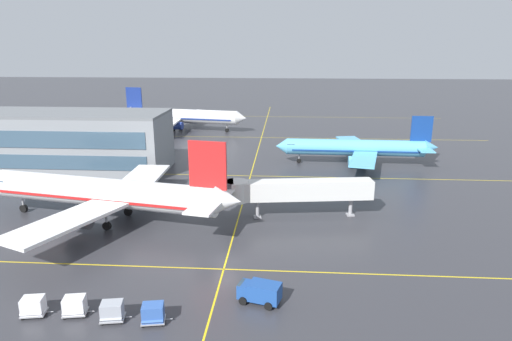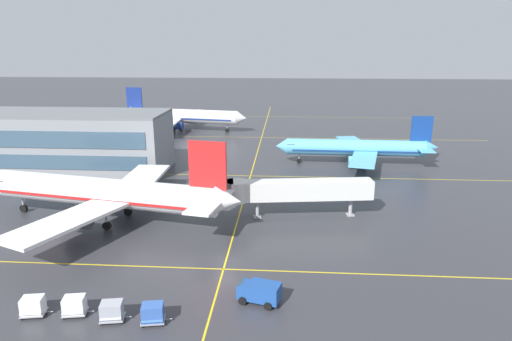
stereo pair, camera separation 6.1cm
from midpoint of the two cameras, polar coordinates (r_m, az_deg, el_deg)
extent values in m
plane|color=#333338|center=(52.82, -3.89, -11.49)|extent=(600.00, 600.00, 0.00)
cylinder|color=white|center=(65.94, -19.15, -2.63)|extent=(34.02, 10.28, 4.02)
cone|color=white|center=(57.80, -3.57, -3.88)|extent=(4.04, 4.39, 3.82)
cube|color=red|center=(57.34, -6.26, 0.66)|extent=(5.06, 1.32, 6.35)
cube|color=white|center=(61.32, -4.62, -2.73)|extent=(4.36, 6.04, 0.25)
cube|color=white|center=(55.72, -6.77, -4.72)|extent=(4.36, 6.04, 0.25)
cube|color=white|center=(72.86, -14.54, -1.07)|extent=(5.84, 15.99, 0.42)
cube|color=white|center=(58.74, -23.04, -5.93)|extent=(11.22, 16.77, 0.42)
cylinder|color=#4C4C51|center=(71.03, -16.72, -2.83)|extent=(3.95, 2.86, 2.22)
cylinder|color=#4C4C51|center=(62.52, -21.91, -5.87)|extent=(3.95, 2.86, 2.22)
cube|color=#385166|center=(75.61, -29.26, -1.04)|extent=(2.56, 3.99, 0.74)
cube|color=red|center=(66.09, -19.11, -3.05)|extent=(31.36, 9.81, 0.38)
cylinder|color=#99999E|center=(75.06, -27.77, -3.50)|extent=(0.30, 0.30, 1.75)
cylinder|color=black|center=(75.42, -27.66, -4.33)|extent=(1.23, 0.69, 1.16)
cylinder|color=#99999E|center=(67.84, -16.18, -4.18)|extent=(0.30, 0.30, 1.75)
cylinder|color=black|center=(68.23, -16.11, -5.10)|extent=(1.23, 0.69, 1.16)
cylinder|color=#99999E|center=(63.51, -18.70, -5.78)|extent=(0.30, 0.30, 1.75)
cylinder|color=black|center=(63.93, -18.61, -6.75)|extent=(1.23, 0.69, 1.16)
cylinder|color=#5BB7E5|center=(95.03, 12.50, 2.89)|extent=(28.30, 3.92, 3.35)
cone|color=#5BB7E5|center=(94.25, 3.25, 3.14)|extent=(2.36, 3.33, 3.29)
cone|color=#5BB7E5|center=(98.20, 21.54, 2.78)|extent=(2.89, 3.24, 3.19)
cube|color=navy|center=(96.86, 20.46, 5.02)|extent=(4.24, 0.40, 5.29)
cube|color=#5BB7E5|center=(100.18, 20.12, 3.16)|extent=(2.92, 4.64, 0.21)
cube|color=#5BB7E5|center=(95.20, 20.90, 2.46)|extent=(2.92, 4.64, 0.21)
cube|color=#5BB7E5|center=(102.52, 12.47, 3.52)|extent=(7.00, 13.86, 0.35)
cube|color=#5BB7E5|center=(88.04, 13.64, 1.46)|extent=(7.48, 13.93, 0.35)
cylinder|color=#5BB7E5|center=(99.81, 12.03, 2.54)|extent=(3.04, 1.91, 1.85)
cylinder|color=#5BB7E5|center=(90.96, 12.68, 1.23)|extent=(3.04, 1.91, 1.85)
cube|color=#385166|center=(94.11, 4.49, 3.40)|extent=(1.65, 3.12, 0.62)
cube|color=navy|center=(95.12, 12.49, 2.65)|extent=(26.04, 3.91, 0.32)
cylinder|color=#99999E|center=(94.71, 5.53, 1.81)|extent=(0.25, 0.25, 1.46)
cylinder|color=black|center=(94.95, 5.51, 1.24)|extent=(0.98, 0.42, 0.97)
cylinder|color=#99999E|center=(97.97, 13.29, 1.92)|extent=(0.25, 0.25, 1.46)
cylinder|color=black|center=(98.20, 13.26, 1.37)|extent=(0.98, 0.42, 0.97)
cylinder|color=#99999E|center=(93.56, 13.67, 1.26)|extent=(0.25, 0.25, 1.46)
cylinder|color=black|center=(93.80, 13.63, 0.68)|extent=(0.98, 0.42, 0.97)
cylinder|color=white|center=(133.05, -9.35, 6.93)|extent=(33.22, 9.53, 3.92)
cone|color=white|center=(127.16, -1.86, 6.72)|extent=(3.30, 4.25, 3.85)
cone|color=white|center=(141.07, -16.22, 7.18)|extent=(3.89, 4.24, 3.73)
cube|color=navy|center=(139.21, -15.39, 8.98)|extent=(4.95, 1.22, 6.20)
cube|color=white|center=(137.34, -16.07, 6.97)|extent=(4.18, 5.86, 0.25)
cube|color=white|center=(142.69, -14.84, 7.37)|extent=(4.18, 5.86, 0.25)
cube|color=white|center=(125.66, -11.33, 6.03)|extent=(5.94, 15.68, 0.41)
cube|color=white|center=(141.54, -8.34, 7.24)|extent=(10.75, 16.37, 0.41)
cylinder|color=navy|center=(128.43, -10.16, 5.69)|extent=(3.83, 2.74, 2.17)
cylinder|color=navy|center=(138.17, -8.36, 6.47)|extent=(3.83, 2.74, 2.17)
cube|color=#385166|center=(127.73, -2.90, 7.01)|extent=(2.45, 3.87, 0.72)
cube|color=navy|center=(133.12, -9.34, 6.72)|extent=(30.63, 9.11, 0.37)
cylinder|color=#99999E|center=(128.83, -3.76, 5.68)|extent=(0.29, 0.29, 1.70)
cylinder|color=black|center=(129.04, -3.76, 5.18)|extent=(1.20, 0.65, 1.14)
cylinder|color=#99999E|center=(131.85, -10.58, 5.68)|extent=(0.29, 0.29, 1.70)
cylinder|color=black|center=(132.05, -10.56, 5.19)|extent=(1.20, 0.65, 1.14)
cylinder|color=#99999E|center=(136.69, -9.66, 6.07)|extent=(0.29, 0.29, 1.70)
cylinder|color=black|center=(136.88, -9.64, 5.60)|extent=(1.20, 0.65, 1.14)
cube|color=yellow|center=(51.07, -4.20, -12.50)|extent=(119.91, 0.20, 0.01)
cube|color=yellow|center=(85.37, -0.73, -0.68)|extent=(119.91, 0.20, 0.01)
cube|color=yellow|center=(121.33, 0.69, 4.26)|extent=(119.91, 0.20, 0.01)
cube|color=yellow|center=(157.83, 1.47, 6.94)|extent=(119.91, 0.20, 0.01)
cube|color=yellow|center=(103.25, 0.10, 2.22)|extent=(0.20, 163.27, 0.01)
cube|color=#1E4793|center=(44.40, 1.09, -15.29)|extent=(3.41, 2.66, 1.70)
cube|color=#1E4793|center=(45.05, -1.34, -15.02)|extent=(1.75, 2.09, 1.40)
cube|color=#385166|center=(45.03, -1.95, -14.52)|extent=(0.79, 1.64, 0.70)
cylinder|color=black|center=(46.15, -0.83, -15.21)|extent=(0.85, 0.49, 0.80)
cylinder|color=black|center=(44.65, -1.73, -16.38)|extent=(0.85, 0.49, 0.80)
cylinder|color=black|center=(45.42, 2.36, -15.78)|extent=(0.85, 0.49, 0.80)
cylinder|color=black|center=(43.89, 1.57, -17.00)|extent=(0.85, 0.49, 0.80)
cube|color=#99999E|center=(47.81, -26.60, -16.00)|extent=(2.35, 1.95, 0.12)
cube|color=silver|center=(47.41, -26.72, -15.16)|extent=(2.12, 1.75, 1.50)
cube|color=silver|center=(47.20, -26.89, -16.08)|extent=(1.97, 0.89, 0.57)
cylinder|color=#99999E|center=(47.36, -25.01, -16.11)|extent=(0.70, 0.20, 0.08)
cylinder|color=black|center=(47.12, -25.82, -16.64)|extent=(0.25, 0.14, 0.24)
cylinder|color=black|center=(48.11, -25.33, -15.88)|extent=(0.25, 0.14, 0.24)
cylinder|color=black|center=(47.72, -27.82, -16.49)|extent=(0.25, 0.14, 0.24)
cylinder|color=black|center=(48.69, -27.29, -15.74)|extent=(0.25, 0.14, 0.24)
cube|color=#99999E|center=(46.37, -22.17, -16.49)|extent=(2.35, 1.95, 0.12)
cube|color=silver|center=(45.96, -22.28, -15.63)|extent=(2.12, 1.75, 1.50)
cube|color=silver|center=(45.74, -22.41, -16.58)|extent=(1.97, 0.89, 0.57)
cylinder|color=#99999E|center=(46.01, -20.49, -16.56)|extent=(0.70, 0.20, 0.08)
cylinder|color=black|center=(45.73, -21.29, -17.14)|extent=(0.25, 0.14, 0.24)
cylinder|color=black|center=(46.74, -20.90, -16.33)|extent=(0.25, 0.14, 0.24)
cylinder|color=black|center=(46.20, -23.42, -17.02)|extent=(0.25, 0.14, 0.24)
cylinder|color=black|center=(47.20, -22.98, -16.23)|extent=(0.25, 0.14, 0.24)
cube|color=#99999E|center=(44.45, -17.93, -17.54)|extent=(2.35, 1.95, 0.12)
cube|color=#9EA3AD|center=(44.02, -18.02, -16.66)|extent=(2.12, 1.75, 1.50)
cube|color=#9EA3AD|center=(43.81, -18.12, -17.66)|extent=(1.97, 0.89, 0.57)
cylinder|color=#99999E|center=(44.19, -16.13, -17.60)|extent=(0.70, 0.20, 0.08)
cylinder|color=black|center=(43.87, -16.93, -18.22)|extent=(0.25, 0.14, 0.24)
cylinder|color=black|center=(44.89, -16.64, -17.34)|extent=(0.25, 0.14, 0.24)
cylinder|color=black|center=(44.22, -19.20, -18.13)|extent=(0.25, 0.14, 0.24)
cylinder|color=black|center=(45.23, -18.86, -17.27)|extent=(0.25, 0.14, 0.24)
cube|color=#99999E|center=(43.23, -13.05, -18.18)|extent=(2.35, 1.95, 0.12)
cube|color=#335BAD|center=(42.79, -13.12, -17.28)|extent=(2.12, 1.75, 1.50)
cube|color=#335BAD|center=(42.58, -13.17, -18.31)|extent=(1.97, 0.89, 0.57)
cylinder|color=#99999E|center=(43.08, -11.18, -18.19)|extent=(0.70, 0.20, 0.08)
cylinder|color=black|center=(42.72, -11.94, -18.85)|extent=(0.25, 0.14, 0.24)
cylinder|color=black|center=(43.74, -11.78, -17.93)|extent=(0.25, 0.14, 0.24)
cylinder|color=black|center=(42.93, -14.32, -18.82)|extent=(0.25, 0.14, 0.24)
cylinder|color=black|center=(43.95, -14.10, -17.91)|extent=(0.25, 0.14, 0.24)
cube|color=silver|center=(64.46, 6.26, -2.47)|extent=(19.77, 5.25, 2.70)
cylinder|color=silver|center=(63.56, -2.48, -2.65)|extent=(3.38, 3.38, 2.97)
cube|color=#47474C|center=(63.55, -3.65, -2.67)|extent=(1.98, 3.15, 2.97)
cylinder|color=#99999E|center=(64.35, 0.17, -4.33)|extent=(0.56, 0.56, 4.10)
cube|color=#99999E|center=(65.04, 0.16, -5.95)|extent=(1.23, 1.23, 0.20)
cylinder|color=#99999E|center=(66.61, 12.04, -3.99)|extent=(0.56, 0.56, 4.10)
cube|color=#99999E|center=(67.28, 11.95, -5.55)|extent=(1.23, 1.23, 0.20)
camera|label=1|loc=(0.03, -90.02, -0.01)|focal=31.19mm
camera|label=2|loc=(0.03, 89.98, 0.01)|focal=31.19mm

